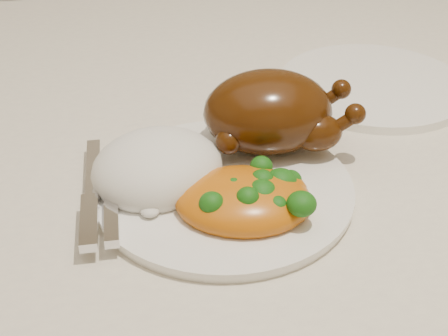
{
  "coord_description": "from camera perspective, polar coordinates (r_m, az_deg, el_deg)",
  "views": [
    {
      "loc": [
        -0.1,
        -0.59,
        1.13
      ],
      "look_at": [
        -0.03,
        -0.1,
        0.8
      ],
      "focal_mm": 50.0,
      "sensor_mm": 36.0,
      "label": 1
    }
  ],
  "objects": [
    {
      "name": "dinner_plate",
      "position": [
        0.61,
        0.0,
        -1.98
      ],
      "size": [
        0.31,
        0.31,
        0.01
      ],
      "primitive_type": "cylinder",
      "rotation": [
        0.0,
        0.0,
        -0.3
      ],
      "color": "white",
      "rests_on": "tablecloth"
    },
    {
      "name": "dining_table",
      "position": [
        0.76,
        1.26,
        -3.98
      ],
      "size": [
        1.6,
        0.9,
        0.76
      ],
      "color": "brown",
      "rests_on": "floor"
    },
    {
      "name": "side_plate",
      "position": [
        0.83,
        13.47,
        7.44
      ],
      "size": [
        0.24,
        0.24,
        0.01
      ],
      "primitive_type": "cylinder",
      "rotation": [
        0.0,
        0.0,
        0.0
      ],
      "color": "white",
      "rests_on": "tablecloth"
    },
    {
      "name": "rice_mound",
      "position": [
        0.61,
        -6.09,
        -0.08
      ],
      "size": [
        0.16,
        0.15,
        0.07
      ],
      "rotation": [
        0.0,
        0.0,
        0.35
      ],
      "color": "white",
      "rests_on": "dinner_plate"
    },
    {
      "name": "mac_and_cheese",
      "position": [
        0.57,
        2.48,
        -2.7
      ],
      "size": [
        0.14,
        0.12,
        0.05
      ],
      "rotation": [
        0.0,
        0.0,
        -0.15
      ],
      "color": "orange",
      "rests_on": "dinner_plate"
    },
    {
      "name": "tablecloth",
      "position": [
        0.71,
        1.34,
        0.67
      ],
      "size": [
        1.73,
        1.03,
        0.18
      ],
      "color": "beige",
      "rests_on": "dining_table"
    },
    {
      "name": "cutlery",
      "position": [
        0.58,
        -11.23,
        -3.1
      ],
      "size": [
        0.04,
        0.18,
        0.01
      ],
      "rotation": [
        0.0,
        0.0,
        0.02
      ],
      "color": "silver",
      "rests_on": "dinner_plate"
    },
    {
      "name": "roast_chicken",
      "position": [
        0.65,
        4.39,
        5.15
      ],
      "size": [
        0.16,
        0.11,
        0.09
      ],
      "rotation": [
        0.0,
        0.0,
        -0.03
      ],
      "color": "#412207",
      "rests_on": "dinner_plate"
    }
  ]
}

